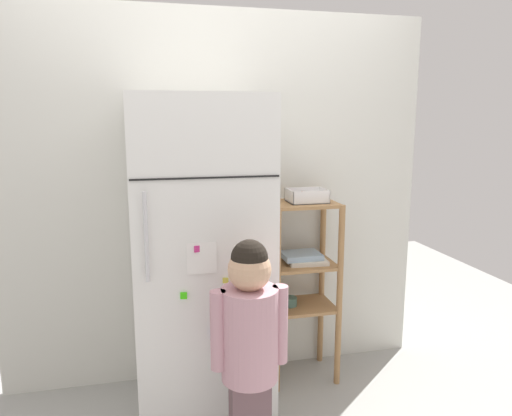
{
  "coord_description": "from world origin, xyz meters",
  "views": [
    {
      "loc": [
        -0.44,
        -2.44,
        1.58
      ],
      "look_at": [
        0.15,
        0.02,
        1.11
      ],
      "focal_mm": 33.59,
      "sensor_mm": 36.0,
      "label": 1
    }
  ],
  "objects_px": {
    "refrigerator": "(200,258)",
    "pantry_shelf_unit": "(301,272)",
    "fruit_bin": "(306,198)",
    "child_standing": "(250,333)"
  },
  "relations": [
    {
      "from": "refrigerator",
      "to": "pantry_shelf_unit",
      "type": "relative_size",
      "value": 1.55
    },
    {
      "from": "refrigerator",
      "to": "pantry_shelf_unit",
      "type": "distance_m",
      "value": 0.67
    },
    {
      "from": "refrigerator",
      "to": "pantry_shelf_unit",
      "type": "height_order",
      "value": "refrigerator"
    },
    {
      "from": "pantry_shelf_unit",
      "to": "fruit_bin",
      "type": "distance_m",
      "value": 0.46
    },
    {
      "from": "refrigerator",
      "to": "child_standing",
      "type": "bearing_deg",
      "value": -74.79
    },
    {
      "from": "refrigerator",
      "to": "fruit_bin",
      "type": "distance_m",
      "value": 0.71
    },
    {
      "from": "child_standing",
      "to": "pantry_shelf_unit",
      "type": "relative_size",
      "value": 0.98
    },
    {
      "from": "child_standing",
      "to": "fruit_bin",
      "type": "bearing_deg",
      "value": 54.64
    },
    {
      "from": "pantry_shelf_unit",
      "to": "fruit_bin",
      "type": "relative_size",
      "value": 4.97
    },
    {
      "from": "fruit_bin",
      "to": "child_standing",
      "type": "bearing_deg",
      "value": -125.36
    }
  ]
}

